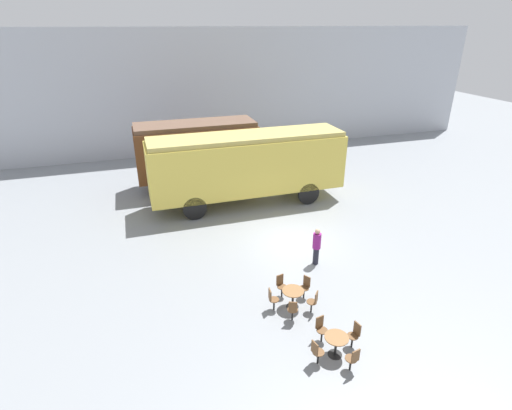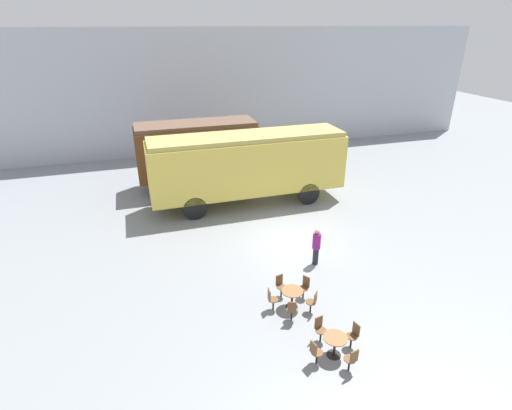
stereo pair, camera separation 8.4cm
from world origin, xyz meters
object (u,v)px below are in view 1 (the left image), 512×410
object	(u,v)px
cafe_table_near	(336,342)
cafe_chair_0	(353,358)
passenger_coach_vintage	(247,163)
passenger_coach_wooden	(197,149)
cafe_table_mid	(293,295)
visitor_person	(317,245)

from	to	relation	value
cafe_table_near	cafe_chair_0	size ratio (longest dim) A/B	0.84
passenger_coach_vintage	cafe_chair_0	xyz separation A→B (m)	(-0.53, -12.37, -1.83)
passenger_coach_vintage	cafe_chair_0	size ratio (longest dim) A/B	12.11
cafe_chair_0	cafe_table_near	bearing A→B (deg)	-0.00
passenger_coach_wooden	passenger_coach_vintage	distance (m)	4.01
cafe_table_mid	visitor_person	bearing A→B (deg)	49.33
passenger_coach_vintage	cafe_table_mid	bearing A→B (deg)	-96.57
passenger_coach_vintage	cafe_chair_0	world-z (taller)	passenger_coach_vintage
passenger_coach_wooden	cafe_table_mid	size ratio (longest dim) A/B	9.20
passenger_coach_vintage	cafe_table_mid	world-z (taller)	passenger_coach_vintage
cafe_table_near	cafe_table_mid	world-z (taller)	cafe_table_mid
passenger_coach_vintage	cafe_chair_0	bearing A→B (deg)	-92.43
visitor_person	passenger_coach_wooden	bearing A→B (deg)	106.94
passenger_coach_vintage	cafe_chair_0	distance (m)	12.52
cafe_table_near	cafe_chair_0	world-z (taller)	cafe_chair_0
passenger_coach_vintage	cafe_table_mid	distance (m)	9.40
cafe_table_mid	cafe_chair_0	world-z (taller)	cafe_chair_0
cafe_table_near	cafe_table_mid	xyz separation A→B (m)	(-0.37, 2.49, 0.02)
passenger_coach_vintage	cafe_table_mid	xyz separation A→B (m)	(-1.05, -9.16, -1.80)
visitor_person	cafe_chair_0	bearing A→B (deg)	-104.86
cafe_table_mid	passenger_coach_vintage	bearing A→B (deg)	83.43
passenger_coach_vintage	visitor_person	bearing A→B (deg)	-82.14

